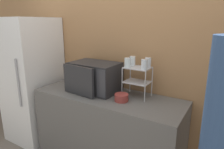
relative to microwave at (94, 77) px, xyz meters
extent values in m
cube|color=#9E7047|center=(0.20, 0.30, 0.25)|extent=(8.00, 0.06, 2.60)
cube|color=#595654|center=(0.20, -0.04, -0.61)|extent=(1.66, 0.61, 0.89)
cube|color=#262628|center=(0.00, 0.02, 0.00)|extent=(0.54, 0.37, 0.33)
cube|color=#B7B2A8|center=(-0.06, -0.16, 0.00)|extent=(0.39, 0.01, 0.29)
cube|color=#333338|center=(0.22, -0.17, 0.00)|extent=(0.11, 0.01, 0.29)
cube|color=#262628|center=(-0.06, -0.20, 0.00)|extent=(0.43, 0.07, 0.32)
cylinder|color=#B2B2B7|center=(0.36, 0.00, -0.01)|extent=(0.01, 0.01, 0.32)
cylinder|color=#B2B2B7|center=(0.62, 0.00, -0.01)|extent=(0.01, 0.01, 0.32)
cylinder|color=#B2B2B7|center=(0.36, 0.19, -0.01)|extent=(0.01, 0.01, 0.32)
cylinder|color=#B2B2B7|center=(0.62, 0.19, -0.01)|extent=(0.01, 0.01, 0.32)
cube|color=#B2B2B7|center=(0.49, 0.10, -0.01)|extent=(0.26, 0.19, 0.01)
cube|color=#B2B2B7|center=(0.49, 0.10, 0.15)|extent=(0.26, 0.19, 0.01)
cylinder|color=silver|center=(0.40, 0.04, 0.20)|extent=(0.06, 0.06, 0.10)
cylinder|color=silver|center=(0.58, 0.16, 0.20)|extent=(0.06, 0.06, 0.10)
cylinder|color=silver|center=(0.59, 0.05, 0.20)|extent=(0.06, 0.06, 0.10)
cylinder|color=silver|center=(0.40, 0.15, 0.20)|extent=(0.06, 0.06, 0.10)
cylinder|color=maroon|center=(0.42, -0.10, -0.16)|extent=(0.08, 0.08, 0.01)
cylinder|color=maroon|center=(0.42, -0.10, -0.13)|extent=(0.14, 0.14, 0.07)
cube|color=white|center=(-1.04, -0.06, -0.19)|extent=(0.66, 0.64, 1.71)
cylinder|color=#99999E|center=(-0.84, -0.40, -0.11)|extent=(0.02, 0.02, 0.60)
camera|label=1|loc=(1.32, -1.75, 0.61)|focal=32.00mm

